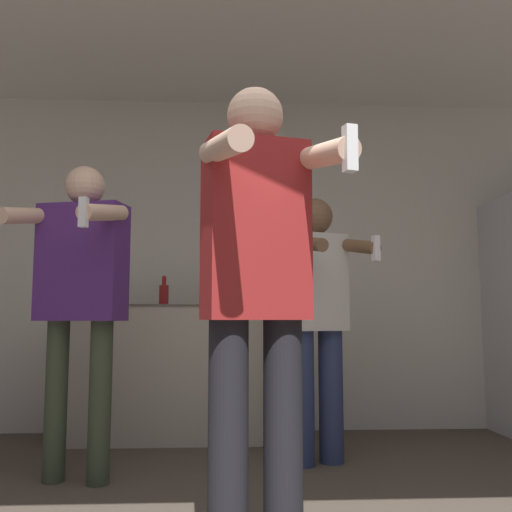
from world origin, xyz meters
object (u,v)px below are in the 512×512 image
at_px(person_woman_foreground, 257,287).
at_px(person_man_side, 81,284).
at_px(bottle_green_wine, 164,293).
at_px(bottle_brown_liquor, 266,293).
at_px(person_spectator_back, 316,314).
at_px(bottle_short_whiskey, 221,289).

distance_m(person_woman_foreground, person_man_side, 1.41).
height_order(bottle_green_wine, bottle_brown_liquor, bottle_brown_liquor).
distance_m(person_man_side, person_spectator_back, 1.35).
distance_m(bottle_green_wine, person_spectator_back, 1.22).
height_order(bottle_short_whiskey, bottle_green_wine, bottle_short_whiskey).
bearing_deg(person_man_side, person_woman_foreground, -51.43).
relative_size(bottle_short_whiskey, bottle_brown_liquor, 1.40).
xyz_separation_m(person_woman_foreground, person_man_side, (-0.88, 1.10, 0.08)).
height_order(bottle_short_whiskey, person_spectator_back, person_spectator_back).
height_order(bottle_green_wine, person_man_side, person_man_side).
relative_size(person_man_side, person_spectator_back, 1.06).
bearing_deg(person_woman_foreground, person_spectator_back, 73.10).
bearing_deg(bottle_green_wine, person_man_side, -107.47).
distance_m(bottle_short_whiskey, bottle_green_wine, 0.40).
bearing_deg(bottle_short_whiskey, person_spectator_back, -51.27).
relative_size(bottle_green_wine, person_woman_foreground, 0.13).
relative_size(bottle_short_whiskey, person_man_side, 0.19).
bearing_deg(bottle_brown_liquor, person_spectator_back, -71.03).
xyz_separation_m(person_woman_foreground, person_spectator_back, (0.43, 1.42, -0.08)).
bearing_deg(person_woman_foreground, person_man_side, 128.57).
height_order(person_woman_foreground, person_spectator_back, person_woman_foreground).
xyz_separation_m(bottle_green_wine, bottle_brown_liquor, (0.73, 0.00, 0.00)).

